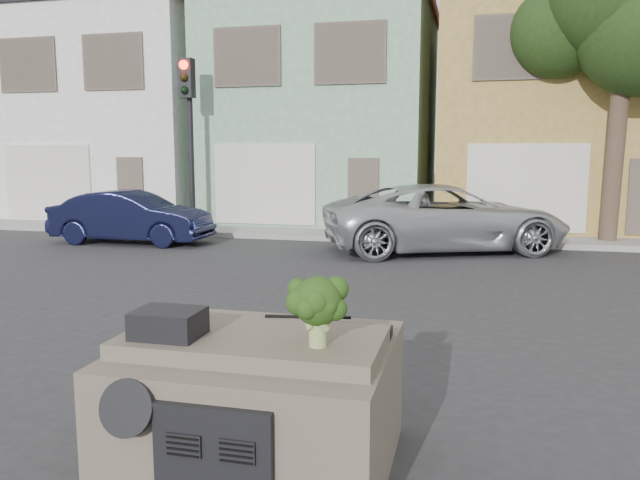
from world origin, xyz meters
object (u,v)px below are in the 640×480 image
at_px(traffic_signal, 190,147).
at_px(broccoli, 318,311).
at_px(silver_pickup, 444,251).
at_px(navy_sedan, 133,243).

bearing_deg(traffic_signal, broccoli, -61.23).
bearing_deg(silver_pickup, broccoli, 156.02).
distance_m(silver_pickup, traffic_signal, 7.96).
distance_m(navy_sedan, traffic_signal, 3.35).
height_order(traffic_signal, broccoli, traffic_signal).
bearing_deg(navy_sedan, broccoli, -145.66).
distance_m(silver_pickup, broccoli, 11.52).
bearing_deg(navy_sedan, traffic_signal, -22.37).
height_order(silver_pickup, traffic_signal, traffic_signal).
bearing_deg(traffic_signal, silver_pickup, -10.55).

